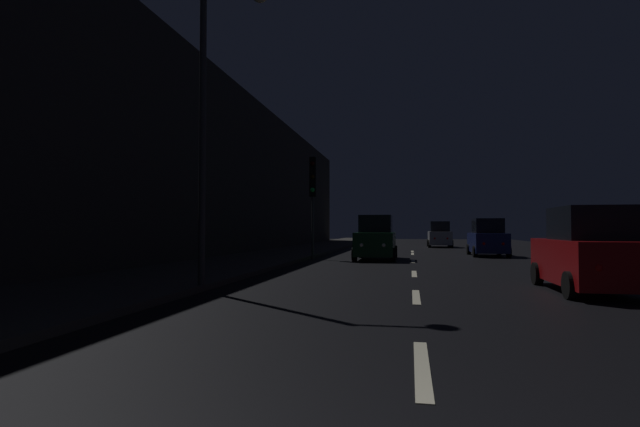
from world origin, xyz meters
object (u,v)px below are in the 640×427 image
(car_approaching_headlights, at_px, (376,239))
(car_distant_taillights, at_px, (439,235))
(car_parked_right_near, at_px, (589,253))
(traffic_light_far_left, at_px, (313,185))
(streetlamp_overhead, at_px, (221,88))
(car_parked_right_far, at_px, (487,239))

(car_approaching_headlights, relative_size, car_distant_taillights, 1.03)
(car_parked_right_near, bearing_deg, traffic_light_far_left, 39.03)
(streetlamp_overhead, height_order, car_distant_taillights, streetlamp_overhead)
(car_approaching_headlights, bearing_deg, car_distant_taillights, 166.65)
(streetlamp_overhead, relative_size, car_parked_right_near, 1.84)
(car_distant_taillights, bearing_deg, car_approaching_headlights, 166.65)
(streetlamp_overhead, height_order, car_parked_right_far, streetlamp_overhead)
(streetlamp_overhead, distance_m, car_approaching_headlights, 13.21)
(car_approaching_headlights, distance_m, car_parked_right_far, 6.92)
(car_approaching_headlights, xyz_separation_m, car_parked_right_near, (5.64, -10.91, -0.06))
(traffic_light_far_left, distance_m, car_parked_right_far, 9.99)
(car_approaching_headlights, height_order, car_parked_right_far, car_approaching_headlights)
(streetlamp_overhead, relative_size, car_parked_right_far, 1.81)
(traffic_light_far_left, relative_size, streetlamp_overhead, 0.68)
(traffic_light_far_left, bearing_deg, car_approaching_headlights, 88.42)
(car_approaching_headlights, height_order, car_parked_right_near, car_approaching_headlights)
(traffic_light_far_left, xyz_separation_m, car_approaching_headlights, (3.00, 0.26, -2.60))
(car_approaching_headlights, relative_size, car_parked_right_far, 1.05)
(car_approaching_headlights, relative_size, car_parked_right_near, 1.07)
(car_parked_right_near, bearing_deg, car_parked_right_far, -0.00)
(car_parked_right_far, bearing_deg, streetlamp_overhead, 152.87)
(car_distant_taillights, xyz_separation_m, car_parked_right_near, (1.78, -27.19, -0.03))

